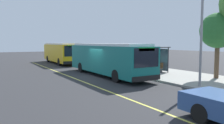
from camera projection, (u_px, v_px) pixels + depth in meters
ground_plane at (99, 77)px, 19.91m from camera, size 120.00×120.00×0.00m
sidewalk_curb at (151, 72)px, 22.93m from camera, size 44.00×6.40×0.15m
lane_stripe_center at (75, 79)px, 18.80m from camera, size 36.00×0.14×0.01m
transit_bus_main at (107, 58)px, 20.50m from camera, size 11.43×2.62×2.95m
transit_bus_second at (61, 52)px, 32.65m from camera, size 10.66×2.86×2.95m
bus_shelter at (154, 54)px, 22.42m from camera, size 2.90×1.60×2.48m
waiting_bench at (156, 67)px, 22.06m from camera, size 1.60×0.48×0.95m
route_sign_post at (151, 55)px, 19.12m from camera, size 0.44×0.08×2.80m
pedestrian_commuter at (137, 62)px, 21.70m from camera, size 0.24×0.40×1.69m
street_tree_upstreet at (218, 31)px, 17.89m from camera, size 2.85×2.85×5.29m
utility_pole at (201, 38)px, 14.53m from camera, size 0.16×0.16×6.40m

